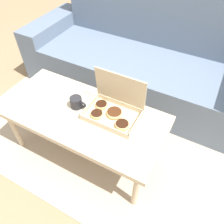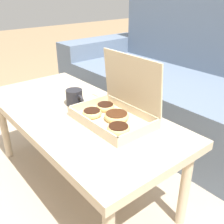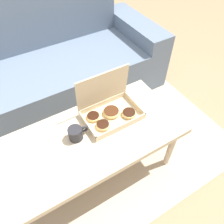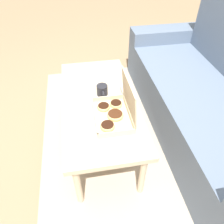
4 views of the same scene
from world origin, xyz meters
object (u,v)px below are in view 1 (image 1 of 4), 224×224
object	(u,v)px
couch	(137,61)
pastry_box	(113,109)
coffee_table	(83,117)
coffee_mug	(77,102)

from	to	relation	value
couch	pastry_box	bearing A→B (deg)	-77.71
coffee_table	coffee_mug	size ratio (longest dim) A/B	9.36
couch	coffee_table	xyz separation A→B (m)	(0.00, -0.99, 0.10)
couch	coffee_table	size ratio (longest dim) A/B	1.90
couch	pastry_box	size ratio (longest dim) A/B	6.14
pastry_box	coffee_mug	size ratio (longest dim) A/B	2.90
couch	coffee_mug	xyz separation A→B (m)	(-0.06, -0.95, 0.19)
couch	coffee_mug	distance (m)	0.98
couch	coffee_table	bearing A→B (deg)	-90.00
coffee_mug	pastry_box	bearing A→B (deg)	11.05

